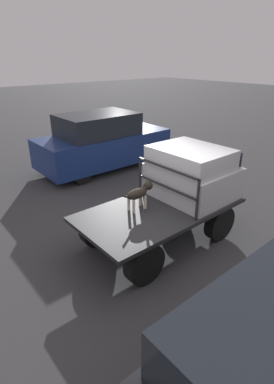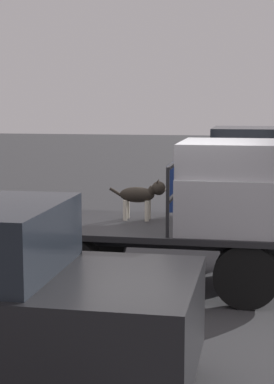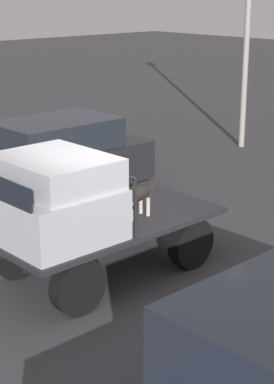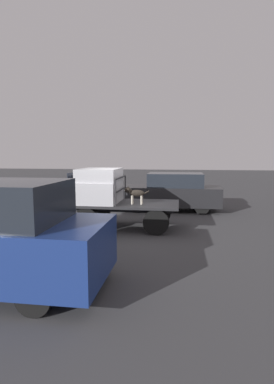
# 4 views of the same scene
# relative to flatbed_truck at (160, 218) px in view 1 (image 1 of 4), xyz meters

# --- Properties ---
(ground_plane) EXTENTS (80.00, 80.00, 0.00)m
(ground_plane) POSITION_rel_flatbed_truck_xyz_m (0.00, 0.00, -0.61)
(ground_plane) COLOR #38383A
(flatbed_truck) EXTENTS (3.63, 1.87, 0.88)m
(flatbed_truck) POSITION_rel_flatbed_truck_xyz_m (0.00, 0.00, 0.00)
(flatbed_truck) COLOR black
(flatbed_truck) RESTS_ON ground
(truck_cab) EXTENTS (1.55, 1.75, 1.15)m
(truck_cab) POSITION_rel_flatbed_truck_xyz_m (0.96, 0.00, 0.81)
(truck_cab) COLOR #B7B7BC
(truck_cab) RESTS_ON flatbed_truck
(truck_headboard) EXTENTS (0.04, 1.75, 0.88)m
(truck_headboard) POSITION_rel_flatbed_truck_xyz_m (0.15, 0.00, 0.84)
(truck_headboard) COLOR #232326
(truck_headboard) RESTS_ON flatbed_truck
(dog) EXTENTS (0.86, 0.23, 0.60)m
(dog) POSITION_rel_flatbed_truck_xyz_m (-0.36, 0.25, 0.63)
(dog) COLOR beige
(dog) RESTS_ON flatbed_truck
(parked_pickup_far) EXTENTS (4.83, 2.01, 2.02)m
(parked_pickup_far) POSITION_rel_flatbed_truck_xyz_m (1.81, 4.92, 0.37)
(parked_pickup_far) COLOR black
(parked_pickup_far) RESTS_ON ground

